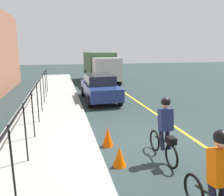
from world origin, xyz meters
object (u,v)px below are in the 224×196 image
Objects in this scene: cyclist_lead at (165,130)px; traffic_cone_far at (120,156)px; traffic_cone_near at (108,137)px; parked_sedan_rear at (100,87)px; box_truck_background at (100,66)px; cyclist_follow at (218,182)px.

traffic_cone_far is at bearing 91.55° from cyclist_lead.
cyclist_lead is 1.93m from traffic_cone_near.
parked_sedan_rear reaches higher than traffic_cone_near.
parked_sedan_rear is (7.77, 0.45, -0.09)m from cyclist_lead.
box_truck_background reaches higher than cyclist_lead.
box_truck_background reaches higher than parked_sedan_rear.
box_truck_background is at bearing -8.46° from traffic_cone_far.
cyclist_lead is 0.27× the size of box_truck_background.
box_truck_background is 10.60× the size of traffic_cone_near.
cyclist_lead and cyclist_follow have the same top height.
box_truck_background is (15.45, -1.00, 0.64)m from cyclist_lead.
cyclist_lead is 1.45m from traffic_cone_far.
cyclist_follow is 2.86× the size of traffic_cone_near.
cyclist_follow is at bearing -5.31° from box_truck_background.
box_truck_background is at bearing -4.47° from cyclist_follow.
box_truck_background is (17.89, -1.25, 0.64)m from cyclist_follow.
traffic_cone_near is at bearing -10.72° from box_truck_background.
parked_sedan_rear is 6.60m from traffic_cone_near.
cyclist_follow is 3.89m from traffic_cone_near.
parked_sedan_rear is 0.65× the size of box_truck_background.
traffic_cone_near reaches higher than traffic_cone_far.
traffic_cone_near is (1.24, 1.35, -0.59)m from cyclist_lead.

